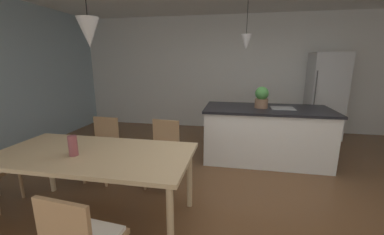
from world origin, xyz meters
name	(u,v)px	position (x,y,z in m)	size (l,w,h in m)	color
ground_plane	(247,200)	(0.00, 0.00, -0.02)	(10.00, 8.40, 0.04)	brown
wall_back_kitchen	(245,74)	(0.00, 3.26, 1.35)	(10.00, 0.12, 2.70)	white
dining_table	(94,158)	(-1.58, -0.68, 0.69)	(1.97, 0.96, 0.75)	#D1B284
chair_far_right	(163,151)	(-1.13, 0.16, 0.47)	(0.44, 0.44, 0.87)	#A87F56
chair_far_left	(102,147)	(-2.02, 0.16, 0.47)	(0.42, 0.42, 0.87)	#A87F56
kitchen_island	(265,134)	(0.32, 1.28, 0.46)	(2.02, 0.96, 0.91)	white
refrigerator	(325,96)	(1.69, 2.86, 0.91)	(0.69, 0.67, 1.83)	silver
pendant_over_table	(89,32)	(-1.55, -0.61, 1.91)	(0.20, 0.20, 0.93)	black
pendant_over_island_main	(246,42)	(-0.08, 1.28, 1.94)	(0.16, 0.16, 0.88)	black
potted_plant_on_island	(262,97)	(0.21, 1.28, 1.07)	(0.21, 0.21, 0.35)	#8C664C
vase_on_dining_table	(73,146)	(-1.72, -0.79, 0.85)	(0.08, 0.08, 0.20)	#994C51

